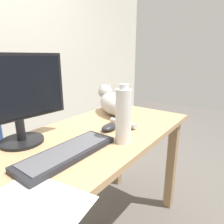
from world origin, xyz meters
TOP-DOWN VIEW (x-y plane):
  - desk at (0.00, 0.00)m, footprint 1.30×0.61m
  - office_chair at (-0.21, 0.60)m, footprint 0.49×0.48m
  - monitor at (-0.29, 0.20)m, footprint 0.48×0.20m
  - keyboard at (-0.24, -0.08)m, footprint 0.44×0.15m
  - cat at (0.38, 0.14)m, footprint 0.38×0.52m
  - computer_mouse at (0.09, -0.04)m, footprint 0.11×0.06m
  - paper_sheet at (-0.48, -0.22)m, footprint 0.26×0.33m
  - water_bottle at (0.01, -0.19)m, footprint 0.08×0.08m

SIDE VIEW (x-z plane):
  - office_chair at x=-0.21m, z-range -0.06..0.87m
  - desk at x=0.00m, z-range 0.25..1.00m
  - paper_sheet at x=-0.48m, z-range 0.75..0.75m
  - keyboard at x=-0.24m, z-range 0.75..0.78m
  - computer_mouse at x=0.09m, z-range 0.75..0.79m
  - cat at x=0.38m, z-range 0.74..0.93m
  - water_bottle at x=0.01m, z-range 0.74..1.03m
  - monitor at x=-0.29m, z-range 0.77..1.19m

